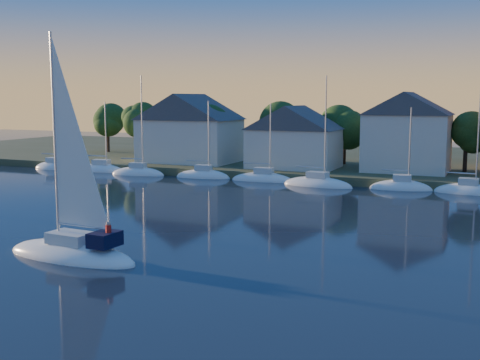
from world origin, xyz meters
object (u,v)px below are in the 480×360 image
Objects in this scene: clubhouse_centre at (295,136)px; clubhouse_east at (407,131)px; hero_sailboat at (73,248)px; clubhouse_west at (190,127)px.

clubhouse_centre is 1.10× the size of clubhouse_east.
hero_sailboat is (0.49, -44.87, -4.51)m from clubhouse_centre.
clubhouse_east is (30.00, 1.00, 0.07)m from clubhouse_west.
hero_sailboat is at bearing -106.08° from clubhouse_east.
hero_sailboat is at bearing -70.23° from clubhouse_west.
clubhouse_east is at bearing -102.77° from hero_sailboat.
clubhouse_east reaches higher than clubhouse_centre.
clubhouse_west is 0.90× the size of hero_sailboat.
clubhouse_west reaches higher than clubhouse_centre.
hero_sailboat reaches higher than clubhouse_west.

